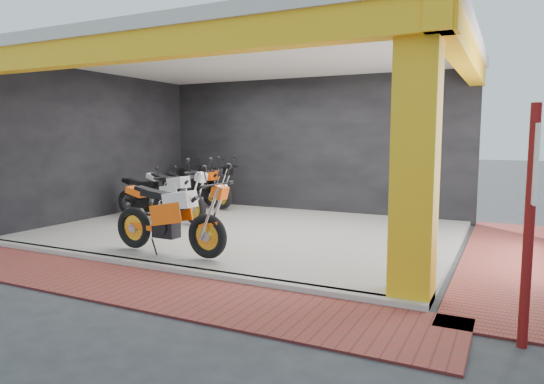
# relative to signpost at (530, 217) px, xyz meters

# --- Properties ---
(ground) EXTENTS (80.00, 80.00, 0.00)m
(ground) POSITION_rel_signpost_xyz_m (-4.94, 1.59, -1.26)
(ground) COLOR #2D2D30
(ground) RESTS_ON ground
(showroom_floor) EXTENTS (8.00, 6.00, 0.10)m
(showroom_floor) POSITION_rel_signpost_xyz_m (-4.94, 3.59, -1.21)
(showroom_floor) COLOR beige
(showroom_floor) RESTS_ON ground
(showroom_ceiling) EXTENTS (8.40, 6.40, 0.20)m
(showroom_ceiling) POSITION_rel_signpost_xyz_m (-4.94, 3.59, 2.34)
(showroom_ceiling) COLOR beige
(showroom_ceiling) RESTS_ON corner_column
(back_wall) EXTENTS (8.20, 0.20, 3.50)m
(back_wall) POSITION_rel_signpost_xyz_m (-4.94, 6.69, 0.49)
(back_wall) COLOR black
(back_wall) RESTS_ON ground
(left_wall) EXTENTS (0.20, 6.20, 3.50)m
(left_wall) POSITION_rel_signpost_xyz_m (-9.04, 3.59, 0.49)
(left_wall) COLOR black
(left_wall) RESTS_ON ground
(corner_column) EXTENTS (0.50, 0.50, 3.50)m
(corner_column) POSITION_rel_signpost_xyz_m (-1.19, 0.84, 0.49)
(corner_column) COLOR #EDAE14
(corner_column) RESTS_ON ground
(header_beam_front) EXTENTS (8.40, 0.30, 0.40)m
(header_beam_front) POSITION_rel_signpost_xyz_m (-4.94, 0.59, 2.04)
(header_beam_front) COLOR #EDAE14
(header_beam_front) RESTS_ON corner_column
(header_beam_right) EXTENTS (0.30, 6.40, 0.40)m
(header_beam_right) POSITION_rel_signpost_xyz_m (-0.94, 3.59, 2.04)
(header_beam_right) COLOR #EDAE14
(header_beam_right) RESTS_ON corner_column
(floor_kerb) EXTENTS (8.00, 0.20, 0.10)m
(floor_kerb) POSITION_rel_signpost_xyz_m (-4.94, 0.57, -1.21)
(floor_kerb) COLOR beige
(floor_kerb) RESTS_ON ground
(paver_front) EXTENTS (9.00, 1.40, 0.03)m
(paver_front) POSITION_rel_signpost_xyz_m (-4.94, -0.21, -1.25)
(paver_front) COLOR maroon
(paver_front) RESTS_ON ground
(paver_right) EXTENTS (1.40, 7.00, 0.03)m
(paver_right) POSITION_rel_signpost_xyz_m (-0.14, 3.59, -1.25)
(paver_right) COLOR maroon
(paver_right) RESTS_ON ground
(signpost) EXTENTS (0.09, 0.32, 2.30)m
(signpost) POSITION_rel_signpost_xyz_m (0.00, 0.00, 0.00)
(signpost) COLOR maroon
(signpost) RESTS_ON ground
(moto_hero) EXTENTS (2.35, 0.93, 1.42)m
(moto_hero) POSITION_rel_signpost_xyz_m (-4.32, 1.09, -0.45)
(moto_hero) COLOR #FF570A
(moto_hero) RESTS_ON showroom_floor
(moto_row_a) EXTENTS (2.42, 1.35, 1.40)m
(moto_row_a) POSITION_rel_signpost_xyz_m (-6.25, 3.45, -0.46)
(moto_row_a) COLOR #AEB1B6
(moto_row_a) RESTS_ON showroom_floor
(moto_row_b) EXTENTS (2.04, 1.02, 1.19)m
(moto_row_b) POSITION_rel_signpost_xyz_m (-7.28, 3.67, -0.56)
(moto_row_b) COLOR black
(moto_row_b) RESTS_ON showroom_floor
(moto_row_c) EXTENTS (2.33, 1.20, 1.36)m
(moto_row_c) POSITION_rel_signpost_xyz_m (-6.88, 5.56, -0.48)
(moto_row_c) COLOR black
(moto_row_c) RESTS_ON showroom_floor
(moto_row_d) EXTENTS (2.24, 1.18, 1.30)m
(moto_row_d) POSITION_rel_signpost_xyz_m (-8.25, 6.41, -0.51)
(moto_row_d) COLOR black
(moto_row_d) RESTS_ON showroom_floor
(moto_row_e) EXTENTS (2.11, 0.81, 1.28)m
(moto_row_e) POSITION_rel_signpost_xyz_m (-7.35, 5.85, -0.52)
(moto_row_e) COLOR black
(moto_row_e) RESTS_ON showroom_floor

